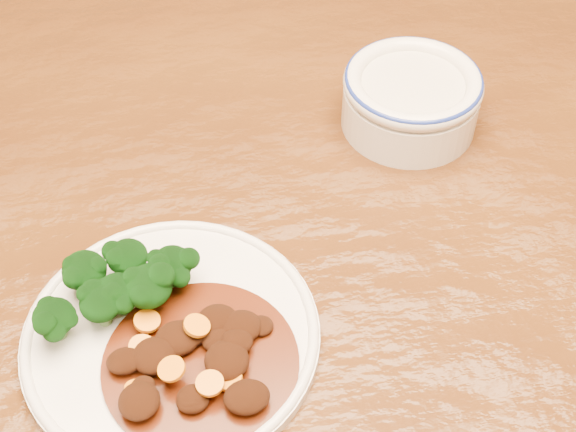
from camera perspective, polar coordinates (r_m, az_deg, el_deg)
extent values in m
cube|color=#4D2A0D|center=(0.71, 3.89, -3.25)|extent=(1.51, 0.93, 0.04)
cylinder|color=white|center=(0.64, -8.27, -8.48)|extent=(0.23, 0.23, 0.01)
torus|color=white|center=(0.63, -8.32, -8.22)|extent=(0.23, 0.23, 0.01)
cylinder|color=#608F4A|center=(0.64, -12.92, -6.97)|extent=(0.01, 0.01, 0.01)
ellipsoid|color=black|center=(0.63, -13.19, -6.06)|extent=(0.03, 0.03, 0.03)
cylinder|color=#608F4A|center=(0.64, -9.70, -5.99)|extent=(0.01, 0.01, 0.01)
ellipsoid|color=black|center=(0.63, -9.92, -4.97)|extent=(0.04, 0.04, 0.03)
cylinder|color=#608F4A|center=(0.67, -11.10, -3.77)|extent=(0.01, 0.01, 0.01)
ellipsoid|color=black|center=(0.65, -11.31, -2.84)|extent=(0.03, 0.03, 0.03)
cylinder|color=#608F4A|center=(0.66, -8.09, -4.35)|extent=(0.01, 0.01, 0.01)
ellipsoid|color=black|center=(0.64, -8.26, -3.39)|extent=(0.03, 0.03, 0.03)
cylinder|color=#608F4A|center=(0.66, -13.99, -4.75)|extent=(0.01, 0.01, 0.01)
ellipsoid|color=black|center=(0.65, -14.28, -3.77)|extent=(0.04, 0.04, 0.03)
cylinder|color=#608F4A|center=(0.64, -15.98, -7.81)|extent=(0.01, 0.01, 0.01)
ellipsoid|color=black|center=(0.63, -16.31, -6.92)|extent=(0.03, 0.03, 0.03)
cylinder|color=#608F4A|center=(0.65, -11.83, -6.20)|extent=(0.01, 0.01, 0.01)
ellipsoid|color=black|center=(0.63, -12.07, -5.28)|extent=(0.03, 0.03, 0.03)
cylinder|color=#431B07|center=(0.61, -6.23, -10.35)|extent=(0.15, 0.15, 0.00)
ellipsoid|color=black|center=(0.61, -4.47, -9.55)|extent=(0.03, 0.02, 0.01)
ellipsoid|color=black|center=(0.58, -2.96, -12.73)|extent=(0.03, 0.03, 0.02)
ellipsoid|color=black|center=(0.61, -4.96, -8.79)|extent=(0.03, 0.02, 0.01)
ellipsoid|color=black|center=(0.62, -1.91, -7.81)|extent=(0.02, 0.02, 0.01)
ellipsoid|color=black|center=(0.62, -5.07, -7.41)|extent=(0.03, 0.03, 0.02)
ellipsoid|color=black|center=(0.59, -10.53, -12.82)|extent=(0.03, 0.03, 0.02)
ellipsoid|color=black|center=(0.60, -10.26, -11.79)|extent=(0.02, 0.02, 0.01)
ellipsoid|color=black|center=(0.62, -3.38, -7.88)|extent=(0.03, 0.03, 0.02)
ellipsoid|color=black|center=(0.61, -11.42, -9.88)|extent=(0.02, 0.02, 0.01)
ellipsoid|color=black|center=(0.62, -6.96, -8.31)|extent=(0.02, 0.02, 0.01)
ellipsoid|color=black|center=(0.61, -11.52, -10.07)|extent=(0.03, 0.02, 0.01)
ellipsoid|color=black|center=(0.61, -9.64, -9.53)|extent=(0.02, 0.02, 0.01)
ellipsoid|color=black|center=(0.62, -7.87, -8.61)|extent=(0.03, 0.03, 0.02)
ellipsoid|color=black|center=(0.63, -5.25, -7.18)|extent=(0.02, 0.02, 0.01)
ellipsoid|color=black|center=(0.61, -9.53, -9.78)|extent=(0.03, 0.03, 0.02)
ellipsoid|color=black|center=(0.59, -6.83, -12.67)|extent=(0.02, 0.02, 0.01)
ellipsoid|color=black|center=(0.59, -6.78, -12.94)|extent=(0.02, 0.02, 0.01)
ellipsoid|color=black|center=(0.60, -4.38, -10.20)|extent=(0.03, 0.03, 0.02)
ellipsoid|color=black|center=(0.61, -3.72, -8.96)|extent=(0.03, 0.02, 0.01)
ellipsoid|color=black|center=(0.62, -7.02, -8.24)|extent=(0.03, 0.02, 0.02)
cylinder|color=orange|center=(0.63, -9.99, -7.37)|extent=(0.03, 0.03, 0.01)
cylinder|color=orange|center=(0.60, -10.61, -12.10)|extent=(0.03, 0.03, 0.01)
cylinder|color=orange|center=(0.59, -5.58, -11.76)|extent=(0.03, 0.03, 0.00)
cylinder|color=orange|center=(0.62, -10.34, -9.16)|extent=(0.03, 0.03, 0.01)
cylinder|color=orange|center=(0.61, -6.50, -7.76)|extent=(0.02, 0.02, 0.01)
cylinder|color=orange|center=(0.59, -8.28, -10.72)|extent=(0.03, 0.03, 0.01)
cylinder|color=orange|center=(0.59, -4.25, -11.43)|extent=(0.03, 0.03, 0.01)
cylinder|color=orange|center=(0.60, -4.31, -10.03)|extent=(0.02, 0.02, 0.01)
cylinder|color=silver|center=(0.80, 8.65, 7.67)|extent=(0.13, 0.13, 0.04)
cylinder|color=silver|center=(0.78, 8.86, 9.11)|extent=(0.10, 0.10, 0.01)
torus|color=silver|center=(0.78, 8.90, 9.36)|extent=(0.13, 0.13, 0.02)
torus|color=navy|center=(0.78, 8.94, 9.61)|extent=(0.13, 0.13, 0.01)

